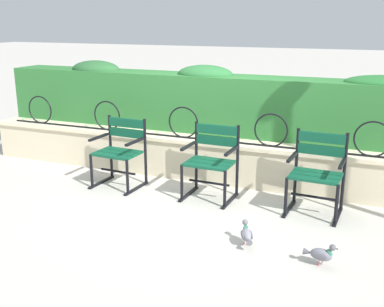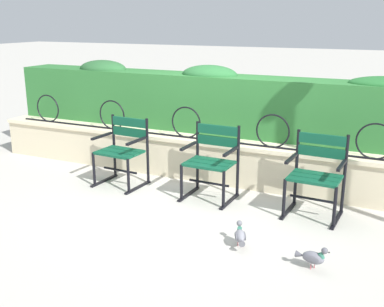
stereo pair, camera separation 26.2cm
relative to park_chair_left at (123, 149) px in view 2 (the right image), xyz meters
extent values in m
plane|color=#BCB7AD|center=(1.02, -0.11, -0.46)|extent=(60.00, 60.00, 0.00)
cube|color=beige|center=(1.02, 0.62, -0.21)|extent=(6.85, 0.35, 0.50)
cube|color=beige|center=(1.02, 0.62, 0.07)|extent=(6.85, 0.41, 0.05)
cylinder|color=black|center=(1.02, 0.55, 0.10)|extent=(6.33, 0.02, 0.02)
torus|color=black|center=(-1.69, 0.55, 0.30)|extent=(0.42, 0.02, 0.42)
torus|color=black|center=(-0.53, 0.55, 0.30)|extent=(0.42, 0.02, 0.42)
torus|color=black|center=(0.64, 0.55, 0.30)|extent=(0.42, 0.02, 0.42)
torus|color=black|center=(1.80, 0.55, 0.30)|extent=(0.42, 0.02, 0.42)
torus|color=black|center=(2.96, 0.55, 0.30)|extent=(0.42, 0.02, 0.42)
cube|color=#2D7033|center=(1.02, 1.08, 0.48)|extent=(6.72, 0.57, 0.78)
ellipsoid|color=#2A5F31|center=(-1.03, 1.08, 0.87)|extent=(0.77, 0.51, 0.27)
ellipsoid|color=#2A6733|center=(0.73, 1.08, 0.87)|extent=(0.79, 0.51, 0.27)
cube|color=#0F4C33|center=(-0.01, -0.21, -0.02)|extent=(0.54, 0.16, 0.03)
cube|color=#0F4C33|center=(0.00, -0.08, -0.02)|extent=(0.54, 0.16, 0.03)
cube|color=#0F4C33|center=(0.00, 0.06, -0.02)|extent=(0.54, 0.16, 0.03)
cube|color=#0F4C33|center=(0.01, 0.16, 0.32)|extent=(0.54, 0.06, 0.11)
cube|color=#0F4C33|center=(0.01, 0.16, 0.19)|extent=(0.54, 0.06, 0.11)
cylinder|color=black|center=(0.28, 0.15, -0.03)|extent=(0.04, 0.04, 0.86)
cylinder|color=black|center=(0.25, -0.28, -0.24)|extent=(0.04, 0.04, 0.44)
cube|color=black|center=(0.26, -0.09, -0.45)|extent=(0.07, 0.52, 0.02)
cube|color=black|center=(0.26, -0.09, 0.16)|extent=(0.06, 0.40, 0.03)
cylinder|color=black|center=(-0.26, 0.18, -0.03)|extent=(0.04, 0.04, 0.86)
cylinder|color=black|center=(-0.28, -0.25, -0.24)|extent=(0.04, 0.04, 0.44)
cube|color=black|center=(-0.27, -0.06, -0.45)|extent=(0.07, 0.52, 0.02)
cube|color=black|center=(-0.27, -0.06, 0.16)|extent=(0.06, 0.40, 0.03)
cylinder|color=black|center=(0.00, -0.08, -0.26)|extent=(0.51, 0.06, 0.03)
cube|color=#0F4C33|center=(1.21, -0.17, -0.02)|extent=(0.54, 0.14, 0.03)
cube|color=#0F4C33|center=(1.21, -0.03, -0.02)|extent=(0.54, 0.14, 0.03)
cube|color=#0F4C33|center=(1.22, 0.10, -0.02)|extent=(0.54, 0.14, 0.03)
cube|color=#0F4C33|center=(1.22, 0.21, 0.33)|extent=(0.54, 0.04, 0.11)
cube|color=#0F4C33|center=(1.22, 0.21, 0.19)|extent=(0.54, 0.04, 0.11)
cylinder|color=black|center=(1.49, 0.20, -0.03)|extent=(0.04, 0.04, 0.87)
cylinder|color=black|center=(1.48, -0.23, -0.24)|extent=(0.04, 0.04, 0.44)
cube|color=black|center=(1.48, -0.04, -0.45)|extent=(0.05, 0.52, 0.02)
cube|color=black|center=(1.48, -0.04, 0.16)|extent=(0.05, 0.40, 0.03)
cylinder|color=black|center=(0.95, 0.21, -0.03)|extent=(0.04, 0.04, 0.87)
cylinder|color=black|center=(0.94, -0.22, -0.24)|extent=(0.04, 0.04, 0.44)
cube|color=black|center=(0.95, -0.03, -0.45)|extent=(0.05, 0.52, 0.02)
cube|color=black|center=(0.95, -0.03, 0.16)|extent=(0.05, 0.40, 0.03)
cylinder|color=black|center=(1.21, -0.03, -0.26)|extent=(0.51, 0.04, 0.03)
cube|color=#0F4C33|center=(2.43, -0.17, -0.02)|extent=(0.53, 0.15, 0.03)
cube|color=#0F4C33|center=(2.43, -0.03, -0.02)|extent=(0.53, 0.15, 0.03)
cube|color=#0F4C33|center=(2.44, 0.11, -0.02)|extent=(0.53, 0.15, 0.03)
cube|color=#0F4C33|center=(2.44, 0.21, 0.35)|extent=(0.53, 0.05, 0.11)
cube|color=#0F4C33|center=(2.44, 0.21, 0.20)|extent=(0.53, 0.05, 0.11)
cylinder|color=black|center=(2.71, 0.20, -0.02)|extent=(0.04, 0.04, 0.89)
cylinder|color=black|center=(2.69, -0.23, -0.24)|extent=(0.04, 0.04, 0.44)
cube|color=black|center=(2.70, -0.04, -0.45)|extent=(0.06, 0.52, 0.02)
cube|color=black|center=(2.70, -0.04, 0.16)|extent=(0.05, 0.40, 0.03)
cylinder|color=black|center=(2.18, 0.22, -0.02)|extent=(0.04, 0.04, 0.89)
cylinder|color=black|center=(2.16, -0.21, -0.24)|extent=(0.04, 0.04, 0.44)
cube|color=black|center=(2.17, -0.02, -0.45)|extent=(0.06, 0.52, 0.02)
cube|color=black|center=(2.17, -0.02, 0.16)|extent=(0.05, 0.40, 0.03)
cylinder|color=black|center=(2.43, -0.03, -0.26)|extent=(0.50, 0.05, 0.03)
ellipsoid|color=slate|center=(2.66, -1.15, -0.36)|extent=(0.20, 0.12, 0.11)
cylinder|color=#2D6B56|center=(2.73, -1.16, -0.32)|extent=(0.07, 0.05, 0.06)
sphere|color=#55555D|center=(2.75, -1.16, -0.27)|extent=(0.06, 0.06, 0.06)
cone|color=black|center=(2.79, -1.16, -0.27)|extent=(0.02, 0.02, 0.01)
cone|color=#4A4A52|center=(2.55, -1.14, -0.36)|extent=(0.09, 0.07, 0.06)
ellipsoid|color=#5B5B63|center=(2.66, -1.11, -0.35)|extent=(0.14, 0.03, 0.07)
ellipsoid|color=#5B5B63|center=(2.65, -1.19, -0.35)|extent=(0.14, 0.03, 0.07)
cylinder|color=#C6515B|center=(2.68, -1.13, -0.44)|extent=(0.01, 0.01, 0.05)
cylinder|color=#C6515B|center=(2.65, -1.17, -0.44)|extent=(0.01, 0.01, 0.05)
ellipsoid|color=gray|center=(1.96, -1.02, -0.36)|extent=(0.17, 0.21, 0.11)
cylinder|color=#2D6B56|center=(1.93, -0.97, -0.32)|extent=(0.07, 0.07, 0.06)
sphere|color=slate|center=(1.92, -0.94, -0.27)|extent=(0.06, 0.06, 0.06)
cone|color=black|center=(1.91, -0.91, -0.27)|extent=(0.02, 0.03, 0.01)
cone|color=#595960|center=(2.01, -1.13, -0.36)|extent=(0.09, 0.10, 0.06)
ellipsoid|color=slate|center=(1.93, -1.05, -0.35)|extent=(0.08, 0.14, 0.07)
ellipsoid|color=slate|center=(2.00, -1.02, -0.35)|extent=(0.08, 0.14, 0.07)
cylinder|color=#C6515B|center=(1.94, -1.02, -0.44)|extent=(0.01, 0.01, 0.05)
cylinder|color=#C6515B|center=(1.98, -1.03, -0.44)|extent=(0.01, 0.01, 0.05)
camera|label=1|loc=(3.01, -4.94, 1.61)|focal=43.75mm
camera|label=2|loc=(3.25, -4.83, 1.61)|focal=43.75mm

